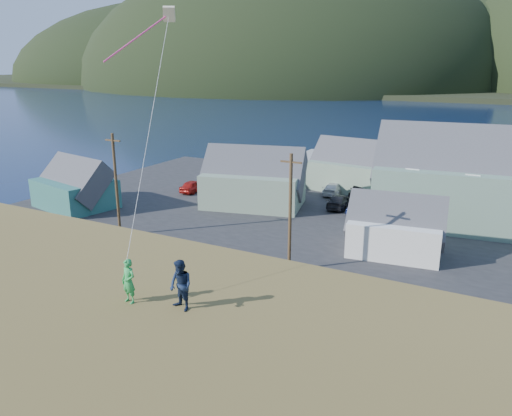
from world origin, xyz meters
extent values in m
plane|color=#0A1638|center=(0.00, 0.00, 0.00)|extent=(900.00, 900.00, 0.00)
cube|color=#4C3D19|center=(0.00, -2.00, 0.05)|extent=(110.00, 8.00, 0.10)
cube|color=#28282B|center=(0.00, 17.00, 0.06)|extent=(72.00, 36.00, 0.12)
cube|color=gray|center=(-6.00, 40.00, 0.45)|extent=(26.00, 14.00, 0.90)
cube|color=black|center=(0.00, 330.00, 1.00)|extent=(900.00, 320.00, 2.00)
ellipsoid|color=black|center=(-220.00, 280.00, 2.00)|extent=(240.00, 216.00, 108.00)
ellipsoid|color=black|center=(-120.00, 260.00, 2.00)|extent=(260.00, 234.00, 143.00)
ellipsoid|color=black|center=(-20.00, 300.00, 2.00)|extent=(200.00, 180.00, 100.00)
cube|color=#296160|center=(-28.91, 6.03, 1.58)|extent=(8.82, 7.30, 2.92)
cube|color=#47474C|center=(-28.91, 6.03, 3.82)|extent=(9.27, 7.22, 5.66)
cube|color=gray|center=(-12.81, 15.40, 1.91)|extent=(11.34, 8.87, 3.57)
cube|color=#47474C|center=(-12.81, 15.40, 4.59)|extent=(11.76, 8.72, 6.43)
cube|color=white|center=(3.62, 8.53, 1.51)|extent=(7.52, 5.80, 2.78)
cube|color=#47474C|center=(3.62, 8.53, 3.59)|extent=(8.01, 5.82, 4.91)
cube|color=gray|center=(-5.02, 26.91, 1.80)|extent=(11.17, 7.47, 3.36)
cube|color=#47474C|center=(-5.02, 26.91, 4.43)|extent=(11.65, 7.44, 6.22)
cylinder|color=#47331E|center=(-18.66, 1.50, 4.60)|extent=(0.24, 0.24, 8.96)
cylinder|color=#47331E|center=(-2.33, 1.50, 4.44)|extent=(0.24, 0.24, 8.64)
imported|color=navy|center=(-1.92, 17.73, 0.86)|extent=(1.95, 4.41, 1.47)
imported|color=maroon|center=(-12.41, 22.93, 0.91)|extent=(2.91, 5.81, 1.58)
imported|color=black|center=(-3.97, 24.11, 0.88)|extent=(2.25, 4.65, 1.53)
imported|color=black|center=(-4.47, 18.80, 0.80)|extent=(2.29, 4.84, 1.36)
imported|color=#384B8E|center=(2.74, 23.08, 0.86)|extent=(2.15, 4.67, 1.48)
imported|color=silver|center=(-11.49, 17.39, 0.86)|extent=(2.80, 5.46, 1.48)
imported|color=#B1B0B5|center=(-16.06, 17.42, 0.80)|extent=(1.82, 4.27, 1.37)
imported|color=silver|center=(-6.86, 23.65, 0.79)|extent=(2.42, 4.81, 1.34)
imported|color=#B11A15|center=(-21.75, 17.01, 0.81)|extent=(1.88, 4.16, 1.39)
imported|color=gray|center=(-16.13, 22.52, 0.85)|extent=(1.88, 4.51, 1.45)
imported|color=green|center=(0.79, -18.27, 7.95)|extent=(0.59, 0.42, 1.50)
imported|color=#172440|center=(2.59, -17.87, 8.03)|extent=(0.95, 0.83, 1.67)
cube|color=beige|center=(-1.35, -12.68, 16.60)|extent=(0.61, 0.60, 0.60)
cylinder|color=#FC4294|center=(-1.95, -13.93, 15.70)|extent=(0.06, 0.06, 3.31)
cylinder|color=white|center=(-0.28, -15.47, 12.65)|extent=(0.02, 0.02, 9.92)
camera|label=1|loc=(11.48, -29.43, 14.83)|focal=35.00mm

